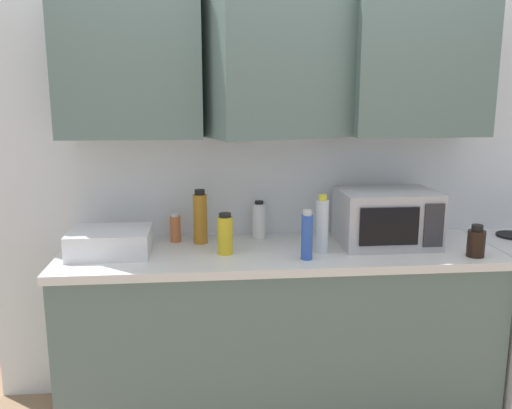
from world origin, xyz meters
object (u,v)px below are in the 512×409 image
microwave (386,218)px  bottle_blue_cleaner (307,236)px  bottle_soy_dark (476,242)px  bottle_yellow_mustard (225,234)px  dish_rack (110,242)px  bottle_clear_tall (322,226)px  bottle_spice_jar (175,228)px  bottle_amber_vinegar (200,218)px  bottle_white_jar (259,220)px

microwave → bottle_blue_cleaner: microwave is taller
microwave → bottle_soy_dark: size_ratio=3.10×
bottle_yellow_mustard → bottle_soy_dark: 1.19m
microwave → dish_rack: size_ratio=1.26×
bottle_clear_tall → bottle_spice_jar: (-0.72, 0.27, -0.06)m
bottle_soy_dark → dish_rack: bearing=173.3°
bottle_soy_dark → bottle_clear_tall: bottle_clear_tall is taller
bottle_amber_vinegar → bottle_spice_jar: bottle_amber_vinegar is taller
microwave → bottle_spice_jar: (-1.08, 0.15, -0.07)m
bottle_yellow_mustard → bottle_white_jar: 0.33m
bottle_white_jar → bottle_soy_dark: (0.99, -0.42, -0.03)m
microwave → bottle_blue_cleaner: bearing=-154.6°
bottle_amber_vinegar → bottle_clear_tall: (0.59, -0.23, 0.00)m
bottle_spice_jar → bottle_blue_cleaner: bearing=-30.2°
bottle_white_jar → bottle_amber_vinegar: size_ratio=0.72×
bottle_soy_dark → bottle_blue_cleaner: size_ratio=0.66×
bottle_yellow_mustard → bottle_soy_dark: size_ratio=1.30×
bottle_amber_vinegar → bottle_white_jar: bearing=12.0°
dish_rack → bottle_spice_jar: (0.30, 0.19, 0.01)m
dish_rack → bottle_clear_tall: 1.02m
dish_rack → bottle_yellow_mustard: bottle_yellow_mustard is taller
microwave → bottle_soy_dark: 0.44m
dish_rack → bottle_amber_vinegar: 0.46m
bottle_yellow_mustard → bottle_clear_tall: bottle_clear_tall is taller
bottle_yellow_mustard → bottle_amber_vinegar: (-0.12, 0.20, 0.04)m
bottle_blue_cleaner → bottle_clear_tall: bearing=47.0°
dish_rack → bottle_soy_dark: size_ratio=2.45×
bottle_soy_dark → bottle_blue_cleaner: 0.81m
dish_rack → bottle_white_jar: size_ratio=1.87×
microwave → bottle_amber_vinegar: size_ratio=1.71×
microwave → bottle_blue_cleaner: 0.50m
bottle_soy_dark → bottle_spice_jar: (-1.43, 0.40, 0.00)m
bottle_soy_dark → bottle_spice_jar: bearing=164.5°
bottle_spice_jar → bottle_soy_dark: bearing=-15.5°
microwave → bottle_white_jar: (-0.64, 0.18, -0.04)m
bottle_blue_cleaner → bottle_spice_jar: (-0.63, 0.36, -0.04)m
bottle_clear_tall → bottle_spice_jar: bearing=159.7°
bottle_white_jar → bottle_amber_vinegar: (-0.31, -0.07, 0.04)m
dish_rack → bottle_clear_tall: bearing=-4.1°
bottle_yellow_mustard → bottle_spice_jar: bottle_yellow_mustard is taller
bottle_blue_cleaner → bottle_clear_tall: bottle_clear_tall is taller
bottle_clear_tall → bottle_blue_cleaner: bearing=-133.0°
dish_rack → bottle_blue_cleaner: bottle_blue_cleaner is taller
bottle_yellow_mustard → bottle_clear_tall: bearing=-3.0°
bottle_white_jar → bottle_clear_tall: (0.28, -0.29, 0.04)m
bottle_yellow_mustard → bottle_white_jar: bearing=54.5°
dish_rack → bottle_spice_jar: 0.36m
bottle_spice_jar → bottle_amber_vinegar: bearing=-16.9°
bottle_clear_tall → bottle_soy_dark: bearing=-10.5°
microwave → bottle_clear_tall: (-0.36, -0.12, -0.00)m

